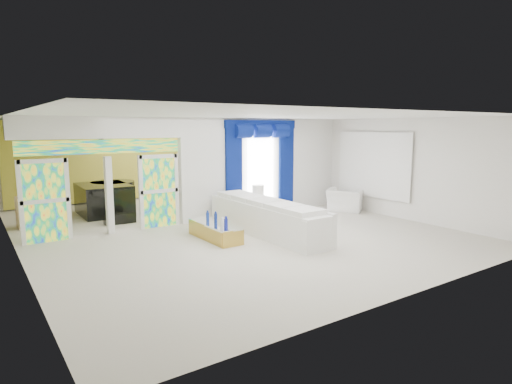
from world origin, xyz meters
TOP-DOWN VIEW (x-y plane):
  - floor at (0.00, 0.00)m, footprint 12.00×12.00m
  - dividing_wall at (2.15, 1.00)m, footprint 5.70×0.18m
  - dividing_header at (-2.85, 1.00)m, footprint 4.30×0.18m
  - stained_panel_left at (-4.28, 1.00)m, footprint 0.95×0.04m
  - stained_panel_right at (-1.42, 1.00)m, footprint 0.95×0.04m
  - stained_transom at (-2.85, 1.00)m, footprint 4.00×0.05m
  - window_pane at (1.90, 0.90)m, footprint 1.00×0.02m
  - blue_drape_left at (0.90, 0.87)m, footprint 0.55×0.10m
  - blue_drape_right at (2.90, 0.87)m, footprint 0.55×0.10m
  - blue_pelmet at (1.90, 0.87)m, footprint 2.60×0.12m
  - wall_mirror at (4.94, -1.00)m, footprint 0.04×2.70m
  - gold_curtains at (0.00, 5.90)m, footprint 9.70×0.12m
  - white_sofa at (0.53, -1.35)m, footprint 0.94×4.14m
  - coffee_table at (-0.82, -1.05)m, footprint 0.60×1.74m
  - console_table at (1.94, 0.66)m, footprint 1.17×0.40m
  - table_lamp at (1.64, 0.66)m, footprint 0.36×0.36m
  - armchair at (4.47, -0.30)m, footprint 1.41×1.45m
  - grand_piano at (-2.23, 3.63)m, footprint 1.47×1.91m
  - piano_bench at (-2.23, 2.03)m, footprint 0.86×0.35m
  - tv_console at (-4.43, 2.96)m, footprint 0.61×0.56m
  - chandelier at (-2.30, 3.40)m, footprint 0.60×0.60m
  - decanters at (-0.79, -1.18)m, footprint 0.14×1.10m

SIDE VIEW (x-z plane):
  - floor at x=0.00m, z-range 0.00..0.00m
  - piano_bench at x=-2.23m, z-range 0.00..0.28m
  - coffee_table at x=-0.82m, z-range 0.00..0.38m
  - console_table at x=1.94m, z-range 0.00..0.39m
  - armchair at x=4.47m, z-range 0.00..0.72m
  - white_sofa at x=0.53m, z-range 0.00..0.79m
  - tv_console at x=-4.43m, z-range 0.00..0.85m
  - grand_piano at x=-2.23m, z-range 0.00..0.95m
  - decanters at x=-0.79m, z-range 0.36..0.62m
  - table_lamp at x=1.64m, z-range 0.39..0.97m
  - stained_panel_left at x=-4.28m, z-range 0.00..2.00m
  - stained_panel_right at x=-1.42m, z-range 0.00..2.00m
  - blue_drape_left at x=0.90m, z-range 0.00..2.80m
  - blue_drape_right at x=2.90m, z-range 0.00..2.80m
  - window_pane at x=1.90m, z-range 0.30..2.60m
  - dividing_wall at x=2.15m, z-range 0.00..3.00m
  - gold_curtains at x=0.00m, z-range 0.05..2.95m
  - wall_mirror at x=4.94m, z-range 0.60..2.50m
  - stained_transom at x=-2.85m, z-range 2.08..2.42m
  - chandelier at x=-2.30m, z-range 2.35..2.95m
  - dividing_header at x=-2.85m, z-range 2.45..3.00m
  - blue_pelmet at x=1.90m, z-range 2.69..2.94m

